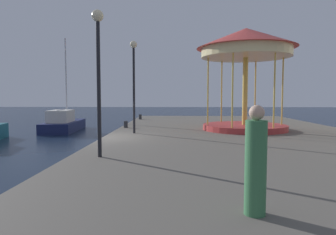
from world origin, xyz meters
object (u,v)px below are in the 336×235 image
object	(u,v)px
lamp_post_mid_promenade	(134,71)
lamp_post_near_edge	(98,58)
bollard_north	(126,124)
sailboat_navy	(63,123)
carousel	(246,54)
person_near_carousel	(256,164)
bollard_center	(140,117)

from	to	relation	value
lamp_post_mid_promenade	lamp_post_near_edge	bearing A→B (deg)	-92.27
lamp_post_mid_promenade	bollard_north	size ratio (longest dim) A/B	11.59
sailboat_navy	bollard_north	distance (m)	7.51
carousel	person_near_carousel	distance (m)	12.73
bollard_center	bollard_north	bearing A→B (deg)	-90.84
lamp_post_near_edge	bollard_north	distance (m)	9.03
bollard_center	person_near_carousel	distance (m)	19.84
sailboat_navy	carousel	bearing A→B (deg)	-25.21
lamp_post_near_edge	lamp_post_mid_promenade	world-z (taller)	lamp_post_mid_promenade
carousel	lamp_post_mid_promenade	bearing A→B (deg)	-164.60
bollard_north	bollard_center	size ratio (longest dim) A/B	1.00
bollard_north	bollard_center	xyz separation A→B (m)	(0.09, 6.43, 0.00)
bollard_north	person_near_carousel	bearing A→B (deg)	-71.83
person_near_carousel	carousel	bearing A→B (deg)	77.90
bollard_center	person_near_carousel	xyz separation A→B (m)	(4.16, -19.39, 0.62)
sailboat_navy	bollard_north	bearing A→B (deg)	-40.95
bollard_north	person_near_carousel	world-z (taller)	person_near_carousel
carousel	bollard_north	xyz separation A→B (m)	(-6.83, 0.96, -4.02)
lamp_post_near_edge	sailboat_navy	bearing A→B (deg)	115.09
person_near_carousel	bollard_center	bearing A→B (deg)	102.11
person_near_carousel	sailboat_navy	bearing A→B (deg)	119.03
sailboat_navy	person_near_carousel	bearing A→B (deg)	-60.97
person_near_carousel	lamp_post_near_edge	bearing A→B (deg)	129.34
sailboat_navy	lamp_post_mid_promenade	size ratio (longest dim) A/B	1.56
carousel	bollard_center	distance (m)	10.78
bollard_north	person_near_carousel	xyz separation A→B (m)	(4.26, -12.96, 0.62)
lamp_post_mid_promenade	bollard_north	distance (m)	4.02
lamp_post_mid_promenade	bollard_north	world-z (taller)	lamp_post_mid_promenade
bollard_north	lamp_post_mid_promenade	bearing A→B (deg)	-71.45
carousel	lamp_post_mid_promenade	world-z (taller)	carousel
sailboat_navy	bollard_center	bearing A→B (deg)	14.71
lamp_post_near_edge	bollard_center	world-z (taller)	lamp_post_near_edge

